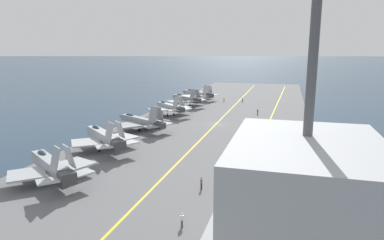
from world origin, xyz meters
TOP-DOWN VIEW (x-y plane):
  - ground_plane at (0.00, 0.00)m, footprint 2000.00×2000.00m
  - carrier_deck at (0.00, 0.00)m, footprint 222.91×46.64m
  - deck_stripe_foul_line at (0.00, -12.83)m, footprint 200.53×6.77m
  - deck_stripe_centerline at (0.00, 0.00)m, footprint 200.62×0.36m
  - parked_jet_nearest at (-44.43, 15.38)m, footprint 12.95×15.03m
  - parked_jet_second at (-28.14, 16.13)m, footprint 14.35×15.87m
  - parked_jet_third at (-11.28, 15.93)m, footprint 13.08×16.86m
  - parked_jet_fourth at (7.99, 15.46)m, footprint 13.25×13.92m
  - parked_jet_fifth at (25.21, 15.71)m, footprint 13.61×14.50m
  - parked_jet_sixth at (41.25, 15.97)m, footprint 14.29×16.50m
  - crew_green_vest at (39.53, -1.64)m, footprint 0.43×0.34m
  - crew_yellow_vest at (38.48, 4.99)m, footprint 0.37×0.45m
  - crew_brown_vest at (-41.60, -6.59)m, footprint 0.40×0.29m
  - crew_white_vest at (-52.13, -7.07)m, footprint 0.42×0.46m
  - crew_purple_vest at (16.12, -9.16)m, footprint 0.43×0.46m

SIDE VIEW (x-z plane):
  - ground_plane at x=0.00m, z-range 0.00..0.00m
  - carrier_deck at x=0.00m, z-range 0.00..0.40m
  - deck_stripe_foul_line at x=0.00m, z-range 0.40..0.41m
  - deck_stripe_centerline at x=0.00m, z-range 0.40..0.41m
  - crew_white_vest at x=-52.13m, z-range 0.48..2.15m
  - crew_green_vest at x=39.53m, z-range 0.48..2.19m
  - crew_purple_vest at x=16.12m, z-range 0.49..2.25m
  - crew_brown_vest at x=-41.60m, z-range 0.49..2.26m
  - crew_yellow_vest at x=38.48m, z-range 0.49..2.28m
  - parked_jet_third at x=-11.28m, z-range -0.50..5.79m
  - parked_jet_sixth at x=41.25m, z-range -0.31..5.62m
  - parked_jet_nearest at x=-44.43m, z-range -0.45..5.95m
  - parked_jet_fifth at x=25.21m, z-range -0.18..6.01m
  - parked_jet_fourth at x=7.99m, z-range -0.13..6.00m
  - parked_jet_second at x=-28.14m, z-range -0.25..6.18m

